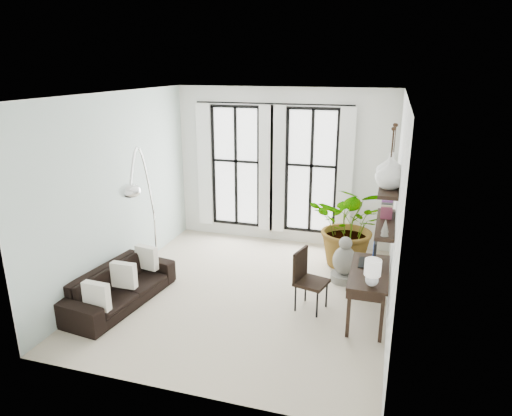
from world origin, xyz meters
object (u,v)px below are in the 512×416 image
at_px(buddha, 344,263).
at_px(sofa, 119,286).
at_px(plant, 351,225).
at_px(desk, 369,275).
at_px(desk_chair, 307,276).
at_px(arc_lamp, 141,179).

bearing_deg(buddha, sofa, -151.52).
height_order(plant, buddha, plant).
height_order(plant, desk, plant).
xyz_separation_m(desk_chair, buddha, (0.46, 1.09, -0.19)).
bearing_deg(plant, desk, -77.06).
bearing_deg(desk_chair, buddha, 81.67).
bearing_deg(desk_chair, plant, 89.73).
relative_size(sofa, desk_chair, 2.10).
bearing_deg(plant, buddha, -91.42).
bearing_deg(desk, arc_lamp, 178.40).
height_order(plant, desk_chair, plant).
bearing_deg(desk, sofa, -170.81).
xyz_separation_m(desk, arc_lamp, (-3.64, 0.10, 1.14)).
distance_m(plant, desk_chair, 1.88).
xyz_separation_m(plant, desk_chair, (-0.48, -1.80, -0.25)).
distance_m(sofa, desk_chair, 2.93).
xyz_separation_m(sofa, buddha, (3.29, 1.79, 0.05)).
xyz_separation_m(desk, desk_chair, (-0.92, 0.09, -0.18)).
bearing_deg(arc_lamp, sofa, -98.22).
height_order(sofa, desk_chair, desk_chair).
bearing_deg(arc_lamp, desk_chair, -0.22).
bearing_deg(desk_chair, sofa, -151.45).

